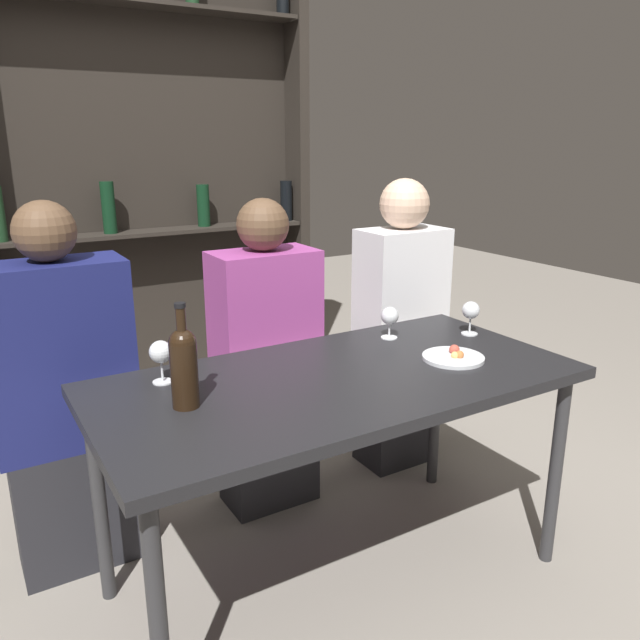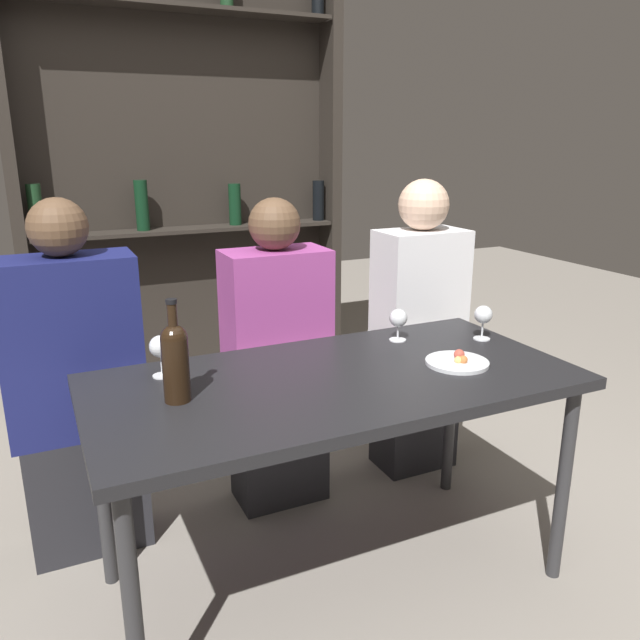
{
  "view_description": "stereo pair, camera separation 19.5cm",
  "coord_description": "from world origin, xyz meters",
  "px_view_note": "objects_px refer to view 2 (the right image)",
  "views": [
    {
      "loc": [
        -0.97,
        -1.49,
        1.43
      ],
      "look_at": [
        0.0,
        0.11,
        0.88
      ],
      "focal_mm": 35.0,
      "sensor_mm": 36.0,
      "label": 1
    },
    {
      "loc": [
        -0.8,
        -1.59,
        1.43
      ],
      "look_at": [
        0.0,
        0.11,
        0.88
      ],
      "focal_mm": 35.0,
      "sensor_mm": 36.0,
      "label": 2
    }
  ],
  "objects_px": {
    "food_plate_0": "(457,362)",
    "seated_person_left": "(77,395)",
    "wine_glass_0": "(483,316)",
    "wine_glass_2": "(398,319)",
    "wine_bottle": "(175,359)",
    "wine_glass_1": "(160,348)",
    "seated_person_right": "(418,336)",
    "seated_person_center": "(277,366)"
  },
  "relations": [
    {
      "from": "seated_person_right",
      "to": "wine_glass_2",
      "type": "bearing_deg",
      "value": -133.5
    },
    {
      "from": "wine_bottle",
      "to": "seated_person_right",
      "type": "relative_size",
      "value": 0.23
    },
    {
      "from": "wine_bottle",
      "to": "wine_glass_2",
      "type": "relative_size",
      "value": 2.49
    },
    {
      "from": "wine_glass_0",
      "to": "seated_person_left",
      "type": "relative_size",
      "value": 0.1
    },
    {
      "from": "wine_glass_1",
      "to": "seated_person_right",
      "type": "bearing_deg",
      "value": 15.65
    },
    {
      "from": "seated_person_left",
      "to": "seated_person_center",
      "type": "xyz_separation_m",
      "value": [
        0.73,
        0.0,
        -0.01
      ]
    },
    {
      "from": "wine_bottle",
      "to": "food_plate_0",
      "type": "relative_size",
      "value": 1.43
    },
    {
      "from": "wine_bottle",
      "to": "food_plate_0",
      "type": "height_order",
      "value": "wine_bottle"
    },
    {
      "from": "seated_person_center",
      "to": "wine_bottle",
      "type": "bearing_deg",
      "value": -133.49
    },
    {
      "from": "wine_glass_1",
      "to": "food_plate_0",
      "type": "xyz_separation_m",
      "value": [
        0.88,
        -0.3,
        -0.08
      ]
    },
    {
      "from": "food_plate_0",
      "to": "seated_person_right",
      "type": "relative_size",
      "value": 0.16
    },
    {
      "from": "wine_bottle",
      "to": "wine_glass_2",
      "type": "bearing_deg",
      "value": 13.27
    },
    {
      "from": "wine_glass_1",
      "to": "seated_person_left",
      "type": "xyz_separation_m",
      "value": [
        -0.23,
        0.32,
        -0.24
      ]
    },
    {
      "from": "food_plate_0",
      "to": "seated_person_left",
      "type": "distance_m",
      "value": 1.28
    },
    {
      "from": "food_plate_0",
      "to": "seated_person_center",
      "type": "distance_m",
      "value": 0.74
    },
    {
      "from": "wine_glass_1",
      "to": "wine_glass_2",
      "type": "bearing_deg",
      "value": -0.37
    },
    {
      "from": "seated_person_left",
      "to": "seated_person_center",
      "type": "bearing_deg",
      "value": 0.0
    },
    {
      "from": "wine_bottle",
      "to": "seated_person_left",
      "type": "xyz_separation_m",
      "value": [
        -0.23,
        0.52,
        -0.27
      ]
    },
    {
      "from": "wine_glass_1",
      "to": "seated_person_center",
      "type": "relative_size",
      "value": 0.11
    },
    {
      "from": "seated_person_center",
      "to": "seated_person_left",
      "type": "bearing_deg",
      "value": 180.0
    },
    {
      "from": "seated_person_left",
      "to": "seated_person_right",
      "type": "distance_m",
      "value": 1.38
    },
    {
      "from": "wine_bottle",
      "to": "seated_person_left",
      "type": "distance_m",
      "value": 0.63
    },
    {
      "from": "wine_glass_2",
      "to": "seated_person_right",
      "type": "distance_m",
      "value": 0.49
    },
    {
      "from": "wine_bottle",
      "to": "wine_glass_0",
      "type": "relative_size",
      "value": 2.32
    },
    {
      "from": "wine_bottle",
      "to": "seated_person_right",
      "type": "distance_m",
      "value": 1.28
    },
    {
      "from": "wine_glass_2",
      "to": "wine_glass_1",
      "type": "bearing_deg",
      "value": 179.63
    },
    {
      "from": "wine_glass_2",
      "to": "seated_person_right",
      "type": "height_order",
      "value": "seated_person_right"
    },
    {
      "from": "wine_glass_0",
      "to": "seated_person_center",
      "type": "xyz_separation_m",
      "value": [
        -0.62,
        0.44,
        -0.24
      ]
    },
    {
      "from": "wine_glass_0",
      "to": "wine_glass_1",
      "type": "height_order",
      "value": "wine_glass_1"
    },
    {
      "from": "wine_glass_2",
      "to": "seated_person_left",
      "type": "distance_m",
      "value": 1.14
    },
    {
      "from": "food_plate_0",
      "to": "seated_person_left",
      "type": "relative_size",
      "value": 0.16
    },
    {
      "from": "food_plate_0",
      "to": "wine_glass_2",
      "type": "bearing_deg",
      "value": 98.67
    },
    {
      "from": "wine_glass_0",
      "to": "seated_person_right",
      "type": "relative_size",
      "value": 0.1
    },
    {
      "from": "wine_glass_0",
      "to": "seated_person_left",
      "type": "distance_m",
      "value": 1.44
    },
    {
      "from": "wine_glass_2",
      "to": "seated_person_right",
      "type": "xyz_separation_m",
      "value": [
        0.31,
        0.33,
        -0.2
      ]
    },
    {
      "from": "wine_glass_0",
      "to": "wine_glass_2",
      "type": "relative_size",
      "value": 1.08
    },
    {
      "from": "wine_bottle",
      "to": "seated_person_left",
      "type": "height_order",
      "value": "seated_person_left"
    },
    {
      "from": "seated_person_left",
      "to": "seated_person_center",
      "type": "distance_m",
      "value": 0.73
    },
    {
      "from": "food_plate_0",
      "to": "wine_bottle",
      "type": "bearing_deg",
      "value": 173.95
    },
    {
      "from": "wine_bottle",
      "to": "wine_glass_1",
      "type": "relative_size",
      "value": 2.23
    },
    {
      "from": "food_plate_0",
      "to": "seated_person_left",
      "type": "height_order",
      "value": "seated_person_left"
    },
    {
      "from": "seated_person_left",
      "to": "seated_person_center",
      "type": "relative_size",
      "value": 1.02
    }
  ]
}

